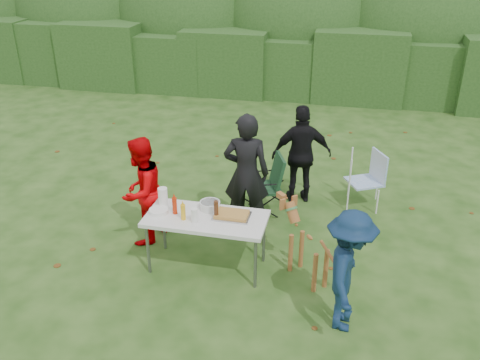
% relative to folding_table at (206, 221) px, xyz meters
% --- Properties ---
extents(ground, '(80.00, 80.00, 0.00)m').
position_rel_folding_table_xyz_m(ground, '(0.01, -0.21, -0.69)').
color(ground, '#1E4211').
extents(hedge_row, '(22.00, 1.40, 1.70)m').
position_rel_folding_table_xyz_m(hedge_row, '(0.01, 7.79, 0.16)').
color(hedge_row, '#23471C').
rests_on(hedge_row, ground).
extents(shrub_backdrop, '(20.00, 2.60, 3.20)m').
position_rel_folding_table_xyz_m(shrub_backdrop, '(0.01, 9.39, 0.91)').
color(shrub_backdrop, '#3D6628').
rests_on(shrub_backdrop, ground).
extents(folding_table, '(1.50, 0.70, 0.74)m').
position_rel_folding_table_xyz_m(folding_table, '(0.00, 0.00, 0.00)').
color(folding_table, silver).
rests_on(folding_table, ground).
extents(person_cook, '(0.67, 0.48, 1.75)m').
position_rel_folding_table_xyz_m(person_cook, '(0.28, 1.04, 0.19)').
color(person_cook, black).
rests_on(person_cook, ground).
extents(person_red_jacket, '(0.70, 0.83, 1.51)m').
position_rel_folding_table_xyz_m(person_red_jacket, '(-1.03, 0.44, 0.07)').
color(person_red_jacket, '#CE0004').
rests_on(person_red_jacket, ground).
extents(person_black_puffy, '(1.00, 0.63, 1.58)m').
position_rel_folding_table_xyz_m(person_black_puffy, '(0.94, 2.07, 0.10)').
color(person_black_puffy, black).
rests_on(person_black_puffy, ground).
extents(child, '(0.54, 0.92, 1.41)m').
position_rel_folding_table_xyz_m(child, '(1.75, -0.69, 0.02)').
color(child, '#0F2645').
rests_on(child, ground).
extents(dog, '(0.94, 0.96, 0.91)m').
position_rel_folding_table_xyz_m(dog, '(1.28, 0.04, -0.23)').
color(dog, '#96592B').
rests_on(dog, ground).
extents(camping_chair, '(0.75, 0.75, 0.92)m').
position_rel_folding_table_xyz_m(camping_chair, '(0.44, 1.57, -0.23)').
color(camping_chair, '#193E23').
rests_on(camping_chair, ground).
extents(lawn_chair, '(0.71, 0.71, 0.88)m').
position_rel_folding_table_xyz_m(lawn_chair, '(1.92, 2.13, -0.24)').
color(lawn_chair, '#467ECD').
rests_on(lawn_chair, ground).
extents(food_tray, '(0.45, 0.30, 0.02)m').
position_rel_folding_table_xyz_m(food_tray, '(0.31, 0.07, 0.06)').
color(food_tray, '#B7B7BA').
rests_on(food_tray, folding_table).
extents(focaccia_bread, '(0.40, 0.26, 0.04)m').
position_rel_folding_table_xyz_m(focaccia_bread, '(0.31, 0.07, 0.09)').
color(focaccia_bread, '#BC843B').
rests_on(focaccia_bread, food_tray).
extents(mustard_bottle, '(0.06, 0.06, 0.20)m').
position_rel_folding_table_xyz_m(mustard_bottle, '(-0.25, -0.12, 0.15)').
color(mustard_bottle, yellow).
rests_on(mustard_bottle, folding_table).
extents(ketchup_bottle, '(0.06, 0.06, 0.22)m').
position_rel_folding_table_xyz_m(ketchup_bottle, '(-0.40, -0.00, 0.16)').
color(ketchup_bottle, '#B32409').
rests_on(ketchup_bottle, folding_table).
extents(beer_bottle, '(0.06, 0.06, 0.24)m').
position_rel_folding_table_xyz_m(beer_bottle, '(0.13, -0.01, 0.17)').
color(beer_bottle, '#47230F').
rests_on(beer_bottle, folding_table).
extents(paper_towel_roll, '(0.12, 0.12, 0.26)m').
position_rel_folding_table_xyz_m(paper_towel_roll, '(-0.60, 0.13, 0.18)').
color(paper_towel_roll, white).
rests_on(paper_towel_roll, folding_table).
extents(cup_stack, '(0.08, 0.08, 0.18)m').
position_rel_folding_table_xyz_m(cup_stack, '(-0.10, -0.15, 0.14)').
color(cup_stack, white).
rests_on(cup_stack, folding_table).
extents(pasta_bowl, '(0.26, 0.26, 0.10)m').
position_rel_folding_table_xyz_m(pasta_bowl, '(-0.01, 0.21, 0.10)').
color(pasta_bowl, silver).
rests_on(pasta_bowl, folding_table).
extents(plate_stack, '(0.24, 0.24, 0.05)m').
position_rel_folding_table_xyz_m(plate_stack, '(-0.60, -0.03, 0.08)').
color(plate_stack, white).
rests_on(plate_stack, folding_table).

